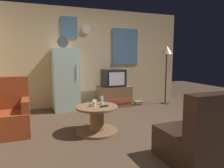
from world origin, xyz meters
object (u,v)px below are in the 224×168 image
object	(u,v)px
mug_ceramic_tan	(95,102)
book_stack	(138,103)
tv_stand	(114,96)
mug_ceramic_white	(94,104)
standing_lamp	(167,54)
coffee_table	(97,119)
crt_tv	(113,78)
fridge	(66,79)
wine_glass	(102,100)
remote_control	(104,106)
armchair	(8,114)

from	to	relation	value
mug_ceramic_tan	book_stack	world-z (taller)	mug_ceramic_tan
tv_stand	mug_ceramic_white	size ratio (longest dim) A/B	9.33
standing_lamp	coffee_table	size ratio (longest dim) A/B	2.21
crt_tv	mug_ceramic_white	xyz separation A→B (m)	(-1.02, -1.68, -0.24)
fridge	standing_lamp	xyz separation A→B (m)	(2.69, -0.31, 0.60)
tv_stand	wine_glass	bearing A→B (deg)	-118.56
wine_glass	mug_ceramic_white	size ratio (longest dim) A/B	1.67
mug_ceramic_tan	remote_control	bearing A→B (deg)	-63.31
coffee_table	book_stack	bearing A→B (deg)	43.76
fridge	wine_glass	bearing A→B (deg)	-77.52
wine_glass	book_stack	size ratio (longest dim) A/B	0.70
armchair	fridge	bearing A→B (deg)	47.89
standing_lamp	coffee_table	distance (m)	3.05
coffee_table	wine_glass	xyz separation A→B (m)	(0.12, 0.09, 0.31)
tv_stand	wine_glass	xyz separation A→B (m)	(-0.87, -1.60, 0.27)
mug_ceramic_tan	remote_control	distance (m)	0.24
fridge	crt_tv	bearing A→B (deg)	-3.14
standing_lamp	mug_ceramic_white	distance (m)	3.00
coffee_table	book_stack	xyz separation A→B (m)	(1.66, 1.59, -0.17)
mug_ceramic_white	remote_control	distance (m)	0.18
mug_ceramic_white	fridge	bearing A→B (deg)	96.62
standing_lamp	wine_glass	size ratio (longest dim) A/B	10.60
wine_glass	book_stack	bearing A→B (deg)	44.33
crt_tv	wine_glass	size ratio (longest dim) A/B	3.60
fridge	tv_stand	bearing A→B (deg)	-3.04
remote_control	armchair	world-z (taller)	armchair
mug_ceramic_white	coffee_table	bearing A→B (deg)	-6.24
tv_stand	book_stack	xyz separation A→B (m)	(0.66, -0.10, -0.21)
fridge	coffee_table	bearing A→B (deg)	-81.95
crt_tv	book_stack	world-z (taller)	crt_tv
tv_stand	mug_ceramic_tan	xyz separation A→B (m)	(-1.00, -1.57, 0.24)
remote_control	crt_tv	bearing A→B (deg)	48.07
coffee_table	armchair	size ratio (longest dim) A/B	0.75
crt_tv	remote_control	xyz separation A→B (m)	(-0.87, -1.78, -0.28)
coffee_table	mug_ceramic_white	world-z (taller)	mug_ceramic_white
crt_tv	mug_ceramic_tan	xyz separation A→B (m)	(-0.97, -1.57, -0.24)
coffee_table	remote_control	xyz separation A→B (m)	(0.10, -0.09, 0.24)
mug_ceramic_white	mug_ceramic_tan	size ratio (longest dim) A/B	1.00
tv_stand	mug_ceramic_tan	size ratio (longest dim) A/B	9.33
fridge	wine_glass	world-z (taller)	fridge
standing_lamp	mug_ceramic_tan	xyz separation A→B (m)	(-2.44, -1.33, -0.85)
fridge	book_stack	bearing A→B (deg)	-5.03
mug_ceramic_tan	book_stack	size ratio (longest dim) A/B	0.42
coffee_table	armchair	xyz separation A→B (m)	(-1.42, 0.46, 0.11)
remote_control	wine_glass	bearing A→B (deg)	68.61
tv_stand	crt_tv	distance (m)	0.49
tv_stand	wine_glass	size ratio (longest dim) A/B	5.60
crt_tv	coffee_table	size ratio (longest dim) A/B	0.75
standing_lamp	armchair	xyz separation A→B (m)	(-3.86, -0.99, -1.02)
crt_tv	wine_glass	distance (m)	1.83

